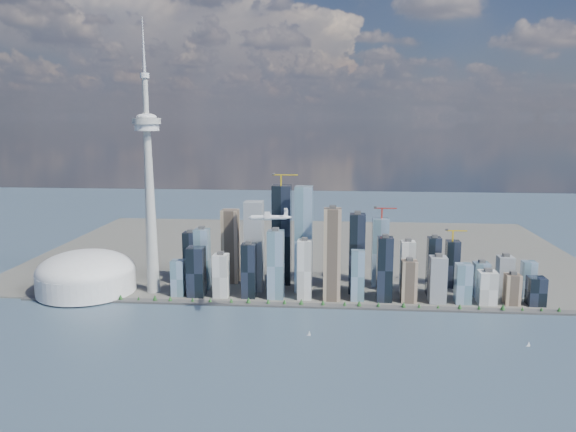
# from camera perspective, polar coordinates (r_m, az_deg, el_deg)

# --- Properties ---
(ground) EXTENTS (4000.00, 4000.00, 0.00)m
(ground) POSITION_cam_1_polar(r_m,az_deg,el_deg) (872.67, -0.54, -14.53)
(ground) COLOR #33455A
(ground) RESTS_ON ground
(seawall) EXTENTS (1100.00, 22.00, 4.00)m
(seawall) POSITION_cam_1_polar(r_m,az_deg,el_deg) (1103.60, 0.68, -9.06)
(seawall) COLOR #383838
(seawall) RESTS_ON ground
(land) EXTENTS (1400.00, 900.00, 3.00)m
(land) POSITION_cam_1_polar(r_m,az_deg,el_deg) (1535.37, 1.89, -3.61)
(land) COLOR #4C4C47
(land) RESTS_ON ground
(shoreline_trees) EXTENTS (960.53, 7.20, 8.80)m
(shoreline_trees) POSITION_cam_1_polar(r_m,az_deg,el_deg) (1101.41, 0.68, -8.73)
(shoreline_trees) COLOR #3F2D1E
(shoreline_trees) RESTS_ON seawall
(skyscraper_cluster) EXTENTS (736.00, 142.00, 242.49)m
(skyscraper_cluster) POSITION_cam_1_polar(r_m,az_deg,el_deg) (1163.48, 3.94, -4.33)
(skyscraper_cluster) COLOR black
(skyscraper_cluster) RESTS_ON land
(needle_tower) EXTENTS (56.00, 56.00, 550.50)m
(needle_tower) POSITION_cam_1_polar(r_m,az_deg,el_deg) (1169.32, -13.93, 3.49)
(needle_tower) COLOR #A2A29D
(needle_tower) RESTS_ON land
(dome_stadium) EXTENTS (200.00, 200.00, 86.00)m
(dome_stadium) POSITION_cam_1_polar(r_m,az_deg,el_deg) (1248.15, -19.83, -5.61)
(dome_stadium) COLOR silver
(dome_stadium) RESTS_ON land
(airplane) EXTENTS (74.48, 66.04, 18.16)m
(airplane) POSITION_cam_1_polar(r_m,az_deg,el_deg) (954.79, -1.88, -0.08)
(airplane) COLOR white
(airplane) RESTS_ON ground
(sailboat_west) EXTENTS (6.81, 2.74, 9.40)m
(sailboat_west) POSITION_cam_1_polar(r_m,az_deg,el_deg) (964.20, 2.16, -11.89)
(sailboat_west) COLOR white
(sailboat_west) RESTS_ON ground
(sailboat_east) EXTENTS (6.51, 1.81, 9.07)m
(sailboat_east) POSITION_cam_1_polar(r_m,az_deg,el_deg) (999.43, 23.24, -11.92)
(sailboat_east) COLOR white
(sailboat_east) RESTS_ON ground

